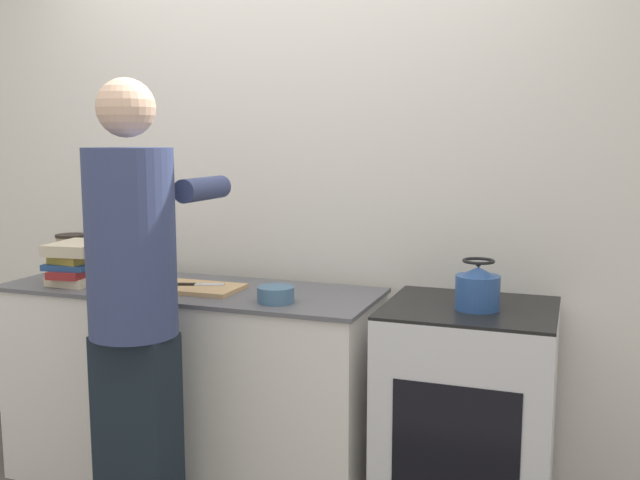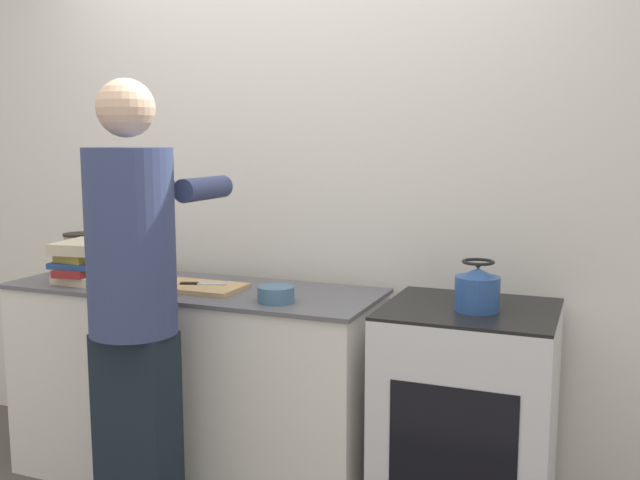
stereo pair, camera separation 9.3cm
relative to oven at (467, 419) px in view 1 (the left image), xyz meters
The scene contains 10 objects.
wall_back 1.26m from the oven, 157.17° to the left, with size 8.00×0.05×2.60m.
counter 1.21m from the oven, behind, with size 1.66×0.58×0.89m.
oven is the anchor object (origin of this frame).
person 1.35m from the oven, 155.86° to the right, with size 0.36×0.60×1.74m.
cutting_board 1.24m from the oven, behind, with size 0.38×0.24×0.02m.
knife 1.23m from the oven, behind, with size 0.20×0.09×0.01m.
kettle 0.53m from the oven, 53.67° to the right, with size 0.16×0.16×0.19m.
bowl_prep 0.89m from the oven, 168.59° to the right, with size 0.15×0.15×0.06m.
canister_jar 2.00m from the oven, behind, with size 0.15×0.15×0.18m.
book_stack 1.80m from the oven, behind, with size 0.24×0.31×0.18m.
Camera 1 is at (1.21, -2.38, 1.53)m, focal length 40.00 mm.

